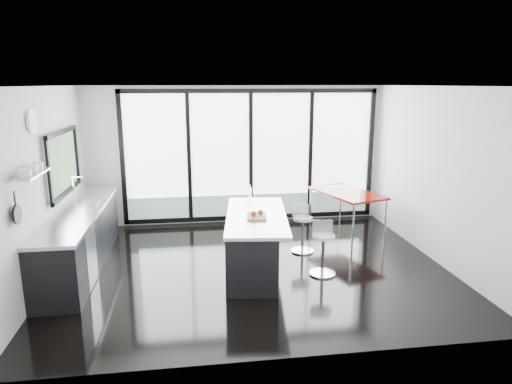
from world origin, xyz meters
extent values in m
cube|color=black|center=(0.00, 0.00, 0.00)|extent=(6.00, 5.00, 0.00)
cube|color=white|center=(0.00, 0.00, 2.80)|extent=(6.00, 5.00, 0.00)
cube|color=beige|center=(0.00, 2.50, 1.40)|extent=(6.00, 0.00, 2.80)
cube|color=white|center=(0.30, 2.47, 1.40)|extent=(5.00, 0.02, 2.50)
cube|color=gray|center=(0.30, 2.43, 0.37)|extent=(5.00, 0.02, 0.44)
cube|color=black|center=(-0.95, 2.43, 1.40)|extent=(0.08, 0.04, 2.50)
cube|color=black|center=(0.30, 2.43, 1.40)|extent=(0.08, 0.04, 2.50)
cube|color=black|center=(1.55, 2.43, 1.40)|extent=(0.08, 0.04, 2.50)
cube|color=beige|center=(0.00, -2.50, 1.40)|extent=(6.00, 0.00, 2.80)
cube|color=beige|center=(-3.00, 0.00, 1.40)|extent=(0.00, 5.00, 2.80)
cube|color=#4C6842|center=(-2.97, 0.90, 1.60)|extent=(0.02, 1.60, 0.90)
cube|color=#AAADAF|center=(-2.87, -0.85, 1.75)|extent=(0.25, 0.80, 0.03)
cylinder|color=white|center=(-2.97, -0.30, 2.35)|extent=(0.04, 0.30, 0.30)
cylinder|color=black|center=(-2.94, -1.25, 1.35)|extent=(0.03, 0.24, 0.24)
cube|color=beige|center=(3.00, 0.00, 1.40)|extent=(0.00, 5.00, 2.80)
cube|color=black|center=(-2.67, 0.40, 0.43)|extent=(0.65, 3.20, 0.87)
cube|color=#AAADAF|center=(-2.67, 0.40, 0.90)|extent=(0.69, 3.24, 0.05)
cube|color=#AAADAF|center=(-2.67, 0.90, 0.90)|extent=(0.45, 0.48, 0.06)
cylinder|color=silver|center=(-2.82, 0.90, 1.14)|extent=(0.02, 0.02, 0.44)
cube|color=#AAADAF|center=(-2.36, -0.35, 0.42)|extent=(0.03, 0.60, 0.80)
cube|color=black|center=(-0.02, -0.05, 0.42)|extent=(0.97, 2.17, 0.83)
cube|color=#AAADAF|center=(0.05, -0.06, 0.85)|extent=(1.16, 2.25, 0.05)
cube|color=tan|center=(0.04, -0.20, 0.89)|extent=(0.33, 0.41, 0.03)
sphere|color=#A52A18|center=(-0.02, -0.24, 0.95)|extent=(0.10, 0.10, 0.09)
sphere|color=brown|center=(0.10, -0.16, 0.95)|extent=(0.09, 0.09, 0.08)
cylinder|color=silver|center=(0.05, 0.66, 1.01)|extent=(0.07, 0.07, 0.27)
cylinder|color=silver|center=(1.02, -0.43, 0.32)|extent=(0.46, 0.46, 0.63)
cylinder|color=silver|center=(0.95, 0.56, 0.31)|extent=(0.42, 0.42, 0.62)
cube|color=#6D0F07|center=(2.06, 1.52, 0.40)|extent=(1.27, 1.68, 0.80)
camera|label=1|loc=(-0.90, -6.70, 2.84)|focal=32.00mm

